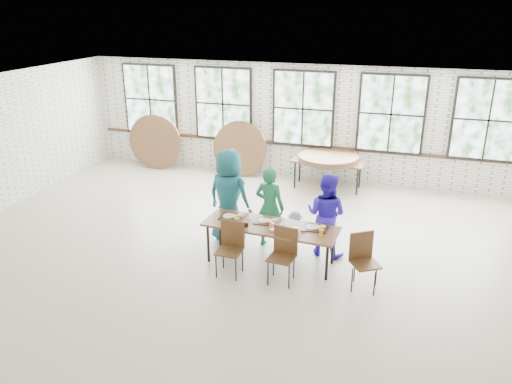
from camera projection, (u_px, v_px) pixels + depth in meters
The scene contains 13 objects.
room at pixel (303, 111), 12.83m from camera, with size 12.00×12.00×12.00m.
dining_table at pixel (270, 228), 8.85m from camera, with size 2.45×0.95×0.74m.
chair_near_left at pixel (231, 243), 8.58m from camera, with size 0.42×0.41×0.95m.
chair_near_right at pixel (284, 250), 8.35m from camera, with size 0.47×0.45×0.95m.
chair_spare at pixel (363, 256), 8.16m from camera, with size 0.57×0.57×0.95m.
adult_teal at pixel (229, 196), 9.63m from camera, with size 0.91×0.59×1.87m, color #1B5D66.
adult_green at pixel (270, 207), 9.44m from camera, with size 0.59×0.38×1.60m, color #1A613B.
toddler at pixel (295, 231), 9.45m from camera, with size 0.50×0.29×0.78m, color #151E44.
adult_blue at pixel (326, 215), 9.14m from camera, with size 0.77×0.60×1.59m, color #321CC8.
storage_table at pixel (328, 162), 12.48m from camera, with size 1.83×0.83×0.74m.
tabletop_clutter at pixel (278, 225), 8.78m from camera, with size 2.00×0.56×0.11m.
round_tops_stacked at pixel (328, 158), 12.44m from camera, with size 1.50×1.50×0.13m.
round_tops_leaning at pixel (182, 144), 13.88m from camera, with size 4.11×0.41×1.49m.
Camera 1 is at (2.67, -8.08, 4.44)m, focal length 35.00 mm.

